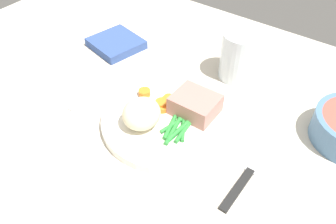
# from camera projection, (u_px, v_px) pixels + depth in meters

# --- Properties ---
(dining_table) EXTENTS (1.20, 0.90, 0.02)m
(dining_table) POSITION_uv_depth(u_px,v_px,m) (151.00, 127.00, 0.64)
(dining_table) COLOR beige
(dining_table) RESTS_ON ground
(dinner_plate) EXTENTS (0.24, 0.24, 0.02)m
(dinner_plate) POSITION_uv_depth(u_px,v_px,m) (168.00, 119.00, 0.63)
(dinner_plate) COLOR white
(dinner_plate) RESTS_ON dining_table
(meat_portion) EXTENTS (0.08, 0.07, 0.04)m
(meat_portion) POSITION_uv_depth(u_px,v_px,m) (195.00, 105.00, 0.62)
(meat_portion) COLOR #B2756B
(meat_portion) RESTS_ON dinner_plate
(mashed_potatoes) EXTENTS (0.06, 0.07, 0.05)m
(mashed_potatoes) POSITION_uv_depth(u_px,v_px,m) (143.00, 114.00, 0.59)
(mashed_potatoes) COLOR beige
(mashed_potatoes) RESTS_ON dinner_plate
(carrot_slices) EXTENTS (0.08, 0.05, 0.01)m
(carrot_slices) POSITION_uv_depth(u_px,v_px,m) (162.00, 102.00, 0.64)
(carrot_slices) COLOR orange
(carrot_slices) RESTS_ON dinner_plate
(green_beans) EXTENTS (0.05, 0.10, 0.01)m
(green_beans) POSITION_uv_depth(u_px,v_px,m) (178.00, 127.00, 0.60)
(green_beans) COLOR #2D8C38
(green_beans) RESTS_ON dinner_plate
(fork) EXTENTS (0.01, 0.17, 0.00)m
(fork) POSITION_uv_depth(u_px,v_px,m) (100.00, 88.00, 0.70)
(fork) COLOR silver
(fork) RESTS_ON dining_table
(knife) EXTENTS (0.02, 0.21, 0.01)m
(knife) POSITION_uv_depth(u_px,v_px,m) (253.00, 167.00, 0.56)
(knife) COLOR black
(knife) RESTS_ON dining_table
(water_glass) EXTENTS (0.08, 0.08, 0.10)m
(water_glass) POSITION_uv_depth(u_px,v_px,m) (240.00, 59.00, 0.71)
(water_glass) COLOR silver
(water_glass) RESTS_ON dining_table
(napkin) EXTENTS (0.12, 0.12, 0.02)m
(napkin) POSITION_uv_depth(u_px,v_px,m) (116.00, 43.00, 0.81)
(napkin) COLOR #334C8C
(napkin) RESTS_ON dining_table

